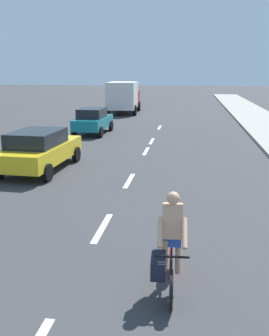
# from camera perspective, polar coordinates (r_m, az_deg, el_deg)

# --- Properties ---
(ground_plane) EXTENTS (160.00, 160.00, 0.00)m
(ground_plane) POSITION_cam_1_polar(r_m,az_deg,el_deg) (20.55, 2.59, 4.02)
(ground_plane) COLOR #38383A
(lane_stripe_2) EXTENTS (0.16, 1.80, 0.01)m
(lane_stripe_2) POSITION_cam_1_polar(r_m,az_deg,el_deg) (9.40, -4.92, -9.03)
(lane_stripe_2) COLOR white
(lane_stripe_2) RESTS_ON ground
(lane_stripe_3) EXTENTS (0.16, 1.80, 0.01)m
(lane_stripe_3) POSITION_cam_1_polar(r_m,az_deg,el_deg) (13.22, -0.82, -1.93)
(lane_stripe_3) COLOR white
(lane_stripe_3) RESTS_ON ground
(lane_stripe_4) EXTENTS (0.16, 1.80, 0.01)m
(lane_stripe_4) POSITION_cam_1_polar(r_m,az_deg,el_deg) (18.09, 1.76, 2.59)
(lane_stripe_4) COLOR white
(lane_stripe_4) RESTS_ON ground
(lane_stripe_5) EXTENTS (0.16, 1.80, 0.01)m
(lane_stripe_5) POSITION_cam_1_polar(r_m,az_deg,el_deg) (20.71, 2.63, 4.11)
(lane_stripe_5) COLOR white
(lane_stripe_5) RESTS_ON ground
(lane_stripe_6) EXTENTS (0.16, 1.80, 0.01)m
(lane_stripe_6) POSITION_cam_1_polar(r_m,az_deg,el_deg) (25.83, 3.83, 6.18)
(lane_stripe_6) COLOR white
(lane_stripe_6) RESTS_ON ground
(cyclist) EXTENTS (0.64, 1.71, 1.82)m
(cyclist) POSITION_cam_1_polar(r_m,az_deg,el_deg) (6.57, 5.26, -11.98)
(cyclist) COLOR black
(cyclist) RESTS_ON ground
(parked_car_yellow) EXTENTS (2.18, 4.48, 1.57)m
(parked_car_yellow) POSITION_cam_1_polar(r_m,az_deg,el_deg) (14.92, -14.27, 2.84)
(parked_car_yellow) COLOR gold
(parked_car_yellow) RESTS_ON ground
(parked_car_teal) EXTENTS (1.87, 3.88, 1.57)m
(parked_car_teal) POSITION_cam_1_polar(r_m,az_deg,el_deg) (23.19, -6.35, 7.24)
(parked_car_teal) COLOR #14727A
(parked_car_teal) RESTS_ON ground
(delivery_truck) EXTENTS (2.91, 6.35, 2.80)m
(delivery_truck) POSITION_cam_1_polar(r_m,az_deg,el_deg) (34.63, -1.67, 10.84)
(delivery_truck) COLOR maroon
(delivery_truck) RESTS_ON ground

